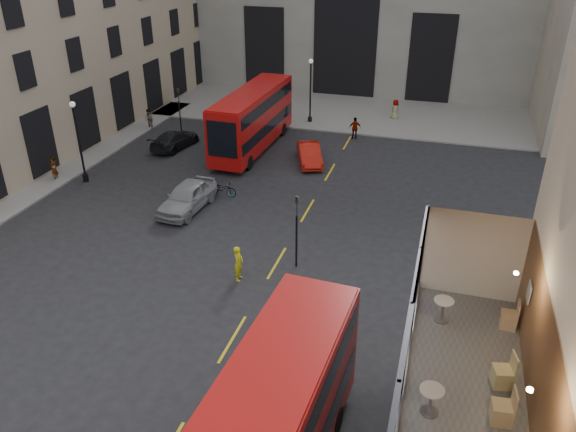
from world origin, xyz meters
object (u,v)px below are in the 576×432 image
(pedestrian_e, at_px, (54,169))
(cafe_chair_d, at_px, (509,319))
(bicycle, at_px, (222,189))
(pedestrian_a, at_px, (149,119))
(traffic_light_near, at_px, (297,223))
(street_lamp_b, at_px, (310,95))
(cafe_table_far, at_px, (443,307))
(car_c, at_px, (175,140))
(bus_far, at_px, (253,117))
(traffic_light_far, at_px, (179,106))
(cafe_table_mid, at_px, (431,397))
(pedestrian_d, at_px, (395,110))
(car_a, at_px, (187,197))
(cafe_chair_c, at_px, (503,376))
(cafe_chair_b, at_px, (502,412))
(cyclist, at_px, (238,263))
(pedestrian_c, at_px, (355,128))
(pedestrian_b, at_px, (258,96))
(street_lamp_a, at_px, (80,147))
(car_b, at_px, (309,154))

(pedestrian_e, height_order, cafe_chair_d, cafe_chair_d)
(bicycle, distance_m, pedestrian_e, 11.47)
(pedestrian_a, bearing_deg, pedestrian_e, -76.13)
(traffic_light_near, distance_m, street_lamp_b, 22.56)
(traffic_light_near, xyz_separation_m, pedestrian_a, (-17.16, 16.65, -1.60))
(traffic_light_near, xyz_separation_m, cafe_table_far, (6.81, -8.54, 2.65))
(car_c, height_order, pedestrian_e, pedestrian_e)
(bus_far, bearing_deg, traffic_light_far, 169.40)
(cafe_table_far, bearing_deg, bus_far, 121.52)
(pedestrian_e, height_order, cafe_table_mid, cafe_table_mid)
(traffic_light_near, xyz_separation_m, pedestrian_e, (-18.00, 5.59, -1.60))
(pedestrian_d, xyz_separation_m, pedestrian_e, (-19.78, -19.27, -0.05))
(pedestrian_e, bearing_deg, bus_far, 120.49)
(pedestrian_d, bearing_deg, cafe_table_mid, 133.36)
(pedestrian_a, height_order, pedestrian_d, pedestrian_d)
(car_c, height_order, cafe_table_mid, cafe_table_mid)
(bicycle, bearing_deg, traffic_light_far, 38.43)
(traffic_light_far, xyz_separation_m, pedestrian_a, (-3.16, 0.65, -1.60))
(cafe_table_mid, bearing_deg, car_a, 131.48)
(pedestrian_d, bearing_deg, traffic_light_far, 65.13)
(pedestrian_e, height_order, cafe_chair_c, cafe_chair_c)
(bicycle, bearing_deg, traffic_light_near, -134.20)
(cafe_table_far, bearing_deg, cafe_chair_b, -66.37)
(bus_far, relative_size, cyclist, 6.27)
(pedestrian_d, bearing_deg, traffic_light_near, 121.71)
(pedestrian_c, bearing_deg, cyclist, 68.34)
(pedestrian_b, relative_size, cafe_table_far, 2.47)
(traffic_light_far, xyz_separation_m, cafe_table_mid, (20.71, -28.24, 2.66))
(traffic_light_near, height_order, cafe_table_mid, cafe_table_mid)
(car_c, xyz_separation_m, cafe_chair_b, (21.53, -25.31, 4.24))
(cafe_table_mid, relative_size, cafe_chair_b, 0.77)
(street_lamp_a, height_order, car_a, street_lamp_a)
(car_b, bearing_deg, pedestrian_d, 47.31)
(cafe_chair_d, bearing_deg, bus_far, 124.98)
(street_lamp_a, bearing_deg, cafe_chair_b, -36.53)
(cafe_table_mid, bearing_deg, pedestrian_e, 144.18)
(cyclist, bearing_deg, pedestrian_d, -12.01)
(car_c, xyz_separation_m, pedestrian_c, (12.56, 5.84, 0.21))
(street_lamp_b, relative_size, pedestrian_b, 2.99)
(pedestrian_a, distance_m, cafe_chair_c, 37.71)
(car_a, distance_m, cafe_chair_b, 23.24)
(bus_far, distance_m, car_b, 5.29)
(street_lamp_a, bearing_deg, pedestrian_e, -168.55)
(car_c, relative_size, cafe_chair_b, 4.66)
(car_c, distance_m, cyclist, 18.67)
(street_lamp_a, xyz_separation_m, bicycle, (9.43, 0.49, -1.92))
(bicycle, xyz_separation_m, cafe_table_mid, (13.27, -18.72, 4.61))
(bicycle, xyz_separation_m, pedestrian_d, (8.34, 18.38, 0.40))
(bus_far, xyz_separation_m, car_c, (-5.70, -1.50, -1.82))
(bus_far, height_order, car_b, bus_far)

